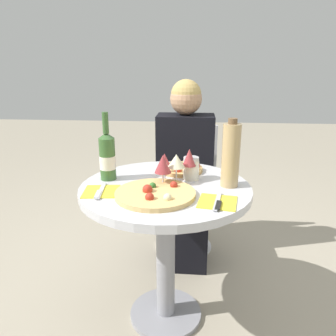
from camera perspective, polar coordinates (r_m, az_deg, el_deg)
The scene contains 15 objects.
ground_plane at distance 1.88m, azimuth -0.39°, elevation -24.20°, with size 12.00×12.00×0.00m, color #9E937F.
dining_table at distance 1.56m, azimuth -0.44°, elevation -8.42°, with size 0.78×0.78×0.72m.
chair_behind_diner at distance 2.31m, azimuth 2.95°, elevation -3.89°, with size 0.44×0.44×0.84m.
seated_diner at distance 2.13m, azimuth 2.86°, elevation -2.12°, with size 0.37×0.44×1.16m.
pizza_large at distance 1.37m, azimuth -2.23°, elevation -4.47°, with size 0.34×0.34×0.05m.
pizza_small_far at distance 1.69m, azimuth 2.56°, elevation -0.13°, with size 0.22×0.22×0.05m.
wine_bottle at distance 1.57m, azimuth -10.52°, elevation 2.05°, with size 0.08×0.08×0.32m.
tall_carafe at distance 1.47m, azimuth 10.88°, elevation 2.24°, with size 0.08×0.08×0.31m.
sugar_shaker at distance 1.56m, azimuth 4.02°, elevation -0.09°, with size 0.08×0.08×0.11m.
wine_glass_center at distance 1.48m, azimuth 1.46°, elevation 1.14°, with size 0.08×0.08×0.14m.
wine_glass_front_left at distance 1.45m, azimuth -0.91°, elevation 0.62°, with size 0.08×0.08×0.15m.
wine_glass_back_right at distance 1.52m, azimuth 3.73°, elevation 1.72°, with size 0.06×0.06×0.16m.
wine_glass_back_left at distance 1.53m, azimuth -0.60°, elevation 1.18°, with size 0.07×0.07×0.13m.
place_setting_left at distance 1.44m, azimuth -11.59°, elevation -4.02°, with size 0.17×0.19×0.01m.
place_setting_right at distance 1.33m, azimuth 8.62°, elevation -5.87°, with size 0.17×0.19×0.01m.
Camera 1 is at (0.13, -1.39, 1.25)m, focal length 35.00 mm.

